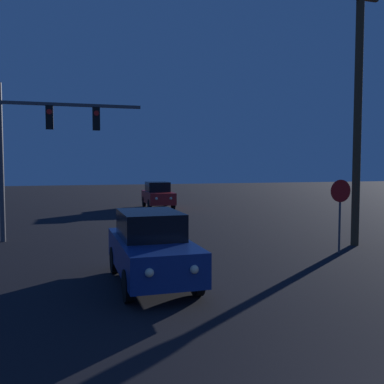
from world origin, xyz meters
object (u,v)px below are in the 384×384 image
at_px(car_far, 158,195).
at_px(traffic_signal_mast, 40,136).
at_px(stop_sign, 340,202).
at_px(utility_pole, 358,106).
at_px(car_near, 151,247).

xyz_separation_m(car_far, traffic_signal_mast, (-6.79, -10.67, 3.11)).
height_order(stop_sign, utility_pole, utility_pole).
height_order(car_near, stop_sign, stop_sign).
height_order(car_near, traffic_signal_mast, traffic_signal_mast).
height_order(traffic_signal_mast, utility_pole, utility_pole).
bearing_deg(car_near, utility_pole, -161.10).
xyz_separation_m(car_far, utility_pole, (4.13, -15.03, 4.10)).
height_order(car_far, stop_sign, stop_sign).
relative_size(stop_sign, utility_pole, 0.25).
bearing_deg(stop_sign, car_near, -164.98).
distance_m(car_far, utility_pole, 16.11).
bearing_deg(utility_pole, stop_sign, -143.29).
bearing_deg(traffic_signal_mast, car_far, 57.54).
bearing_deg(car_near, stop_sign, -165.38).
bearing_deg(traffic_signal_mast, utility_pole, -21.75).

